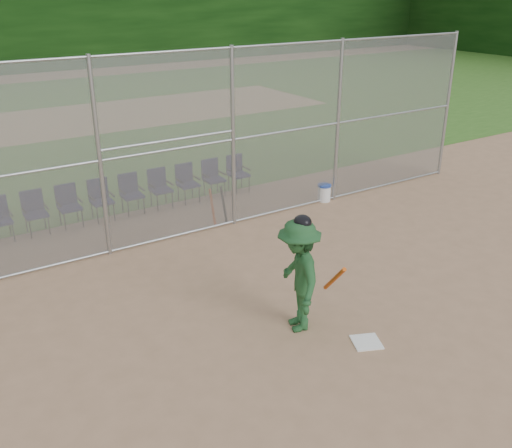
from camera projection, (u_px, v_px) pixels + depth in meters
ground at (342, 341)px, 8.95m from camera, size 100.00×100.00×0.00m
grass_strip at (48, 123)px, 22.90m from camera, size 100.00×100.00×0.00m
dirt_patch_far at (48, 122)px, 22.90m from camera, size 24.00×24.00×0.00m
backstop_fence at (192, 143)px, 12.02m from camera, size 16.09×0.09×4.00m
home_plate at (366, 342)px, 8.89m from camera, size 0.57×0.57×0.02m
batter_at_plate at (298, 275)px, 8.94m from camera, size 1.07×1.41×1.97m
water_cooler at (324, 193)px, 14.60m from camera, size 0.35×0.35×0.44m
spare_bats at (218, 205)px, 13.22m from camera, size 0.36×0.30×0.84m
chair_1 at (0, 220)px, 12.22m from camera, size 0.54×0.52×0.96m
chair_2 at (36, 213)px, 12.60m from camera, size 0.54×0.52×0.96m
chair_3 at (70, 207)px, 12.97m from camera, size 0.54×0.52×0.96m
chair_4 at (102, 201)px, 13.34m from camera, size 0.54×0.52×0.96m
chair_5 at (132, 195)px, 13.71m from camera, size 0.54×0.52×0.96m
chair_6 at (161, 189)px, 14.09m from camera, size 0.54×0.52×0.96m
chair_7 at (188, 184)px, 14.46m from camera, size 0.54×0.52×0.96m
chair_8 at (214, 179)px, 14.83m from camera, size 0.54×0.52×0.96m
chair_9 at (239, 174)px, 15.20m from camera, size 0.54×0.52×0.96m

